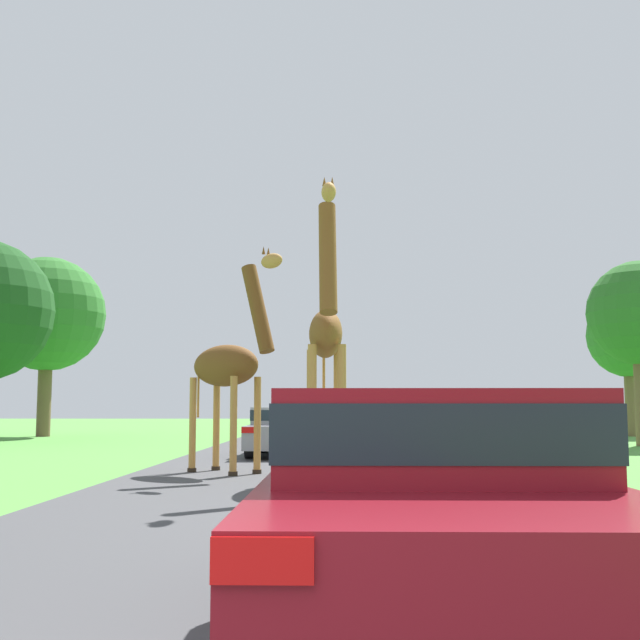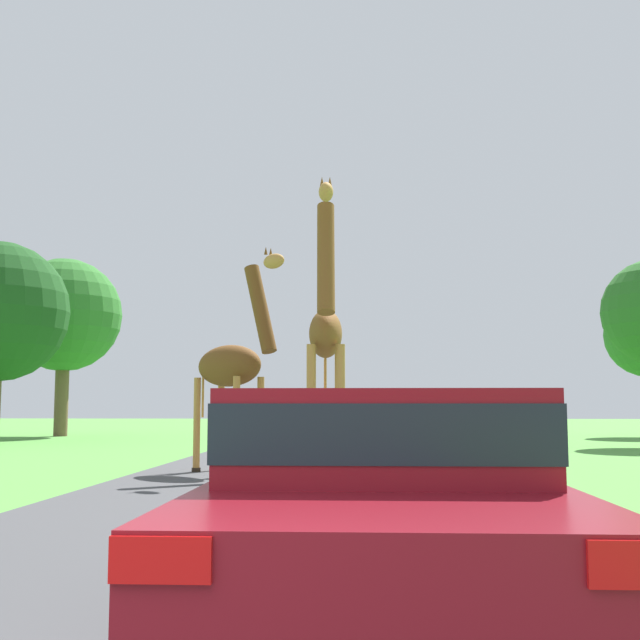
% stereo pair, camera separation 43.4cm
% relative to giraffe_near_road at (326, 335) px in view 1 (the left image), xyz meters
% --- Properties ---
extents(road, '(6.83, 120.00, 0.00)m').
position_rel_giraffe_near_road_xyz_m(road, '(-0.61, 17.31, -2.62)').
color(road, '#424244').
rests_on(road, ground).
extents(giraffe_near_road, '(0.77, 2.75, 5.19)m').
position_rel_giraffe_near_road_xyz_m(giraffe_near_road, '(0.00, 0.00, 0.00)').
color(giraffe_near_road, '#B77F3D').
rests_on(giraffe_near_road, ground).
extents(giraffe_companion, '(2.26, 2.08, 4.55)m').
position_rel_giraffe_near_road_xyz_m(giraffe_companion, '(-2.03, 2.31, -0.39)').
color(giraffe_companion, '#B77F3D').
rests_on(giraffe_companion, ground).
extents(car_lead_maroon, '(1.97, 4.62, 1.47)m').
position_rel_giraffe_near_road_xyz_m(car_lead_maroon, '(0.76, -9.11, -1.83)').
color(car_lead_maroon, maroon).
rests_on(car_lead_maroon, ground).
extents(car_queue_right, '(1.79, 3.98, 1.46)m').
position_rel_giraffe_near_road_xyz_m(car_queue_right, '(0.92, 14.38, -1.86)').
color(car_queue_right, silver).
rests_on(car_queue_right, ground).
extents(car_queue_left, '(1.77, 4.35, 1.32)m').
position_rel_giraffe_near_road_xyz_m(car_queue_left, '(-1.32, 8.11, -1.92)').
color(car_queue_left, gray).
rests_on(car_queue_left, ground).
extents(tree_far_right, '(5.12, 5.12, 8.02)m').
position_rel_giraffe_near_road_xyz_m(tree_far_right, '(-12.84, 21.23, 2.80)').
color(tree_far_right, brown).
rests_on(tree_far_right, ground).
extents(tree_mid_field, '(3.78, 3.78, 6.40)m').
position_rel_giraffe_near_road_xyz_m(tree_mid_field, '(13.39, 22.12, 1.82)').
color(tree_mid_field, brown).
rests_on(tree_mid_field, ground).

